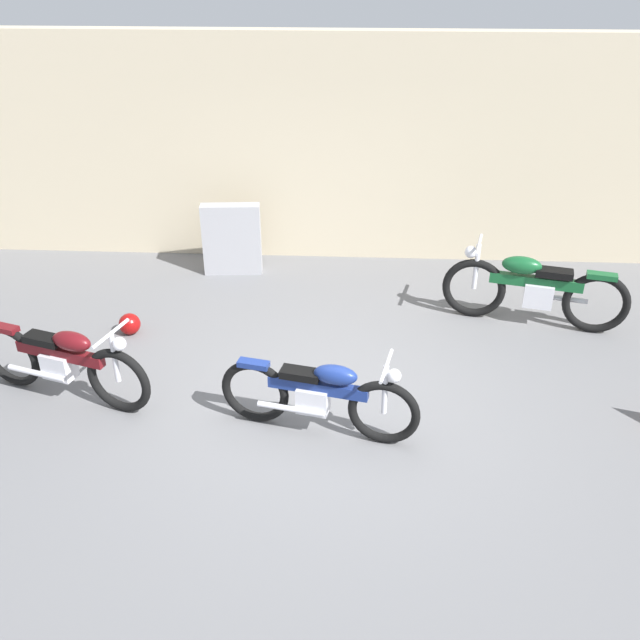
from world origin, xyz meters
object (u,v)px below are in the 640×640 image
Objects in this scene: helmet at (130,324)px; motorcycle_blue at (320,395)px; motorcycle_green at (533,289)px; motorcycle_maroon at (63,361)px; stone_marker at (232,239)px.

motorcycle_blue is (2.33, -1.71, 0.29)m from helmet.
motorcycle_green is 3.27m from motorcycle_blue.
helmet is 0.13× the size of motorcycle_blue.
helmet is 0.13× the size of motorcycle_maroon.
motorcycle_green is at bearing 36.96° from motorcycle_maroon.
motorcycle_green is 5.29m from motorcycle_maroon.
stone_marker is 3.25m from motorcycle_maroon.
helmet is at bearing 155.90° from motorcycle_blue.
stone_marker reaches higher than helmet.
stone_marker is at bearing 61.25° from helmet.
motorcycle_blue is at bearing -36.26° from helmet.
motorcycle_maroon is at bearing -176.90° from motorcycle_blue.
motorcycle_green is at bearing 5.97° from helmet.
helmet is at bearing 96.59° from motorcycle_maroon.
stone_marker is 3.99m from motorcycle_green.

